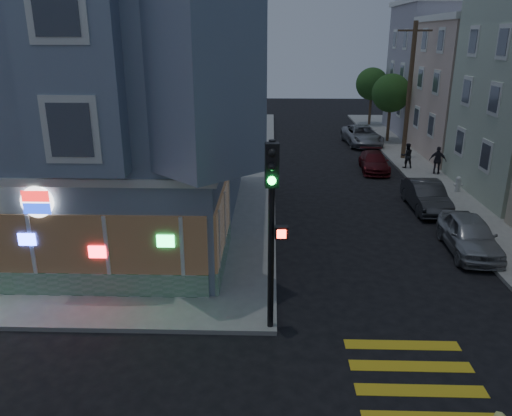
{
  "coord_description": "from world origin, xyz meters",
  "views": [
    {
      "loc": [
        2.78,
        -10.44,
        8.22
      ],
      "look_at": [
        2.26,
        6.08,
        2.51
      ],
      "focal_mm": 35.0,
      "sensor_mm": 36.0,
      "label": 1
    }
  ],
  "objects_px": {
    "pedestrian_a": "(407,156)",
    "parked_car_a": "(469,235)",
    "utility_pole": "(409,90)",
    "fire_hydrant": "(458,184)",
    "pedestrian_b": "(438,160)",
    "traffic_signal": "(272,207)",
    "street_tree_near": "(391,93)",
    "parked_car_d": "(362,135)",
    "parked_car_b": "(426,196)",
    "street_tree_far": "(372,84)",
    "parked_car_c": "(374,162)"
  },
  "relations": [
    {
      "from": "traffic_signal",
      "to": "fire_hydrant",
      "type": "distance_m",
      "value": 17.51
    },
    {
      "from": "parked_car_c",
      "to": "traffic_signal",
      "type": "xyz_separation_m",
      "value": [
        -6.54,
        -18.69,
        3.29
      ]
    },
    {
      "from": "parked_car_a",
      "to": "parked_car_c",
      "type": "bearing_deg",
      "value": 99.31
    },
    {
      "from": "parked_car_d",
      "to": "parked_car_b",
      "type": "bearing_deg",
      "value": -92.38
    },
    {
      "from": "parked_car_c",
      "to": "fire_hydrant",
      "type": "bearing_deg",
      "value": -49.54
    },
    {
      "from": "pedestrian_a",
      "to": "fire_hydrant",
      "type": "height_order",
      "value": "pedestrian_a"
    },
    {
      "from": "street_tree_far",
      "to": "fire_hydrant",
      "type": "bearing_deg",
      "value": -87.92
    },
    {
      "from": "street_tree_far",
      "to": "parked_car_b",
      "type": "xyz_separation_m",
      "value": [
        -1.71,
        -24.61,
        -3.23
      ]
    },
    {
      "from": "pedestrian_a",
      "to": "parked_car_c",
      "type": "bearing_deg",
      "value": 4.21
    },
    {
      "from": "pedestrian_a",
      "to": "parked_car_c",
      "type": "xyz_separation_m",
      "value": [
        -2.14,
        -0.36,
        -0.35
      ]
    },
    {
      "from": "parked_car_b",
      "to": "parked_car_c",
      "type": "bearing_deg",
      "value": 98.03
    },
    {
      "from": "parked_car_c",
      "to": "parked_car_a",
      "type": "bearing_deg",
      "value": -80.52
    },
    {
      "from": "utility_pole",
      "to": "pedestrian_a",
      "type": "xyz_separation_m",
      "value": [
        -0.5,
        -2.79,
        -3.85
      ]
    },
    {
      "from": "parked_car_a",
      "to": "parked_car_d",
      "type": "height_order",
      "value": "parked_car_d"
    },
    {
      "from": "parked_car_b",
      "to": "parked_car_a",
      "type": "bearing_deg",
      "value": -88.25
    },
    {
      "from": "pedestrian_a",
      "to": "parked_car_a",
      "type": "bearing_deg",
      "value": 81.16
    },
    {
      "from": "parked_car_c",
      "to": "street_tree_far",
      "type": "bearing_deg",
      "value": 84.09
    },
    {
      "from": "pedestrian_b",
      "to": "parked_car_a",
      "type": "distance_m",
      "value": 11.75
    },
    {
      "from": "pedestrian_b",
      "to": "parked_car_a",
      "type": "bearing_deg",
      "value": 101.44
    },
    {
      "from": "parked_car_b",
      "to": "fire_hydrant",
      "type": "relative_size",
      "value": 5.06
    },
    {
      "from": "parked_car_b",
      "to": "parked_car_c",
      "type": "distance_m",
      "value": 7.54
    },
    {
      "from": "utility_pole",
      "to": "fire_hydrant",
      "type": "xyz_separation_m",
      "value": [
        1.0,
        -7.98,
        -4.2
      ]
    },
    {
      "from": "pedestrian_a",
      "to": "street_tree_near",
      "type": "bearing_deg",
      "value": -99.83
    },
    {
      "from": "pedestrian_b",
      "to": "parked_car_c",
      "type": "height_order",
      "value": "pedestrian_b"
    },
    {
      "from": "utility_pole",
      "to": "street_tree_near",
      "type": "xyz_separation_m",
      "value": [
        0.2,
        6.0,
        -0.86
      ]
    },
    {
      "from": "street_tree_near",
      "to": "street_tree_far",
      "type": "relative_size",
      "value": 1.0
    },
    {
      "from": "traffic_signal",
      "to": "utility_pole",
      "type": "bearing_deg",
      "value": 62.08
    },
    {
      "from": "pedestrian_b",
      "to": "fire_hydrant",
      "type": "height_order",
      "value": "pedestrian_b"
    },
    {
      "from": "parked_car_c",
      "to": "pedestrian_a",
      "type": "bearing_deg",
      "value": 12.98
    },
    {
      "from": "street_tree_near",
      "to": "fire_hydrant",
      "type": "height_order",
      "value": "street_tree_near"
    },
    {
      "from": "street_tree_far",
      "to": "pedestrian_a",
      "type": "bearing_deg",
      "value": -92.37
    },
    {
      "from": "street_tree_near",
      "to": "parked_car_d",
      "type": "xyz_separation_m",
      "value": [
        -2.23,
        -0.95,
        -3.19
      ]
    },
    {
      "from": "street_tree_near",
      "to": "pedestrian_a",
      "type": "bearing_deg",
      "value": -94.52
    },
    {
      "from": "fire_hydrant",
      "to": "parked_car_a",
      "type": "bearing_deg",
      "value": -106.36
    },
    {
      "from": "utility_pole",
      "to": "street_tree_near",
      "type": "distance_m",
      "value": 6.06
    },
    {
      "from": "pedestrian_a",
      "to": "parked_car_b",
      "type": "relative_size",
      "value": 0.37
    },
    {
      "from": "street_tree_far",
      "to": "fire_hydrant",
      "type": "distance_m",
      "value": 22.24
    },
    {
      "from": "parked_car_a",
      "to": "fire_hydrant",
      "type": "distance_m",
      "value": 8.17
    },
    {
      "from": "parked_car_a",
      "to": "parked_car_d",
      "type": "bearing_deg",
      "value": 95.3
    },
    {
      "from": "parked_car_c",
      "to": "pedestrian_b",
      "type": "bearing_deg",
      "value": -13.97
    },
    {
      "from": "pedestrian_a",
      "to": "parked_car_c",
      "type": "relative_size",
      "value": 0.39
    },
    {
      "from": "pedestrian_b",
      "to": "traffic_signal",
      "type": "bearing_deg",
      "value": 82.62
    },
    {
      "from": "parked_car_b",
      "to": "traffic_signal",
      "type": "distance_m",
      "value": 13.97
    },
    {
      "from": "utility_pole",
      "to": "parked_car_d",
      "type": "bearing_deg",
      "value": 111.91
    },
    {
      "from": "street_tree_near",
      "to": "traffic_signal",
      "type": "height_order",
      "value": "traffic_signal"
    },
    {
      "from": "utility_pole",
      "to": "parked_car_a",
      "type": "height_order",
      "value": "utility_pole"
    },
    {
      "from": "street_tree_far",
      "to": "parked_car_d",
      "type": "distance_m",
      "value": 9.76
    },
    {
      "from": "pedestrian_a",
      "to": "fire_hydrant",
      "type": "xyz_separation_m",
      "value": [
        1.5,
        -5.18,
        -0.35
      ]
    },
    {
      "from": "pedestrian_b",
      "to": "parked_car_b",
      "type": "bearing_deg",
      "value": 91.08
    },
    {
      "from": "street_tree_far",
      "to": "pedestrian_b",
      "type": "xyz_separation_m",
      "value": [
        0.8,
        -18.29,
        -2.94
      ]
    }
  ]
}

